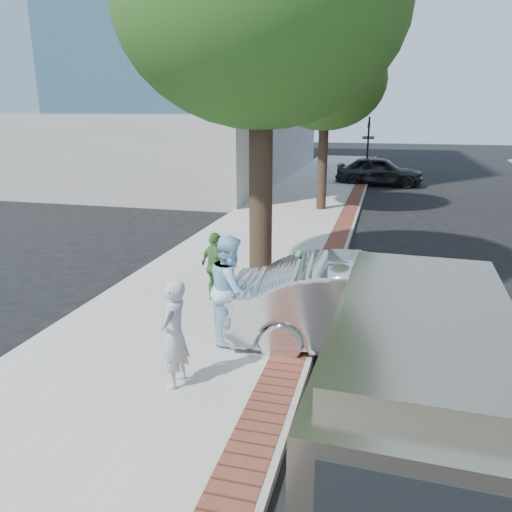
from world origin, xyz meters
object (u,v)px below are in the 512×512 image
(bg_car, at_px, (379,171))
(van, at_px, (421,366))
(parking_meter, at_px, (298,273))
(person_gray, at_px, (174,334))
(sedan_silver, at_px, (368,307))
(person_officer, at_px, (231,289))
(person_green, at_px, (216,267))

(bg_car, height_order, van, van)
(parking_meter, height_order, van, van)
(parking_meter, relative_size, person_gray, 0.89)
(person_gray, xyz_separation_m, sedan_silver, (2.72, 2.25, -0.17))
(sedan_silver, relative_size, van, 0.89)
(person_officer, xyz_separation_m, van, (3.11, -2.03, -0.02))
(person_gray, bearing_deg, bg_car, 177.80)
(person_officer, bearing_deg, parking_meter, -59.11)
(sedan_silver, bearing_deg, person_green, 62.36)
(person_gray, bearing_deg, person_green, -167.13)
(parking_meter, xyz_separation_m, bg_car, (1.07, 20.64, -0.38))
(person_officer, bearing_deg, van, -134.47)
(person_green, bearing_deg, van, 169.40)
(parking_meter, distance_m, person_gray, 3.01)
(parking_meter, distance_m, sedan_silver, 1.45)
(parking_meter, height_order, person_green, person_green)
(person_gray, bearing_deg, sedan_silver, 133.41)
(person_green, relative_size, sedan_silver, 0.31)
(person_gray, xyz_separation_m, van, (3.45, -0.31, 0.12))
(person_green, bearing_deg, person_officer, 149.85)
(person_officer, relative_size, van, 0.35)
(parking_meter, relative_size, sedan_silver, 0.30)
(parking_meter, bearing_deg, person_green, 157.32)
(bg_car, bearing_deg, person_officer, 175.29)
(person_gray, bearing_deg, person_officer, 172.52)
(person_green, bearing_deg, bg_car, -65.84)
(bg_car, bearing_deg, parking_meter, 177.91)
(person_green, height_order, van, van)
(person_gray, distance_m, van, 3.47)
(person_officer, bearing_deg, person_green, 15.75)
(parking_meter, bearing_deg, sedan_silver, -17.38)
(bg_car, relative_size, van, 0.88)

